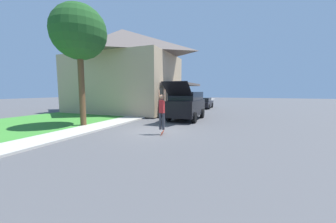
# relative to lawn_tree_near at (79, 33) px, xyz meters

# --- Properties ---
(ground_plane) EXTENTS (120.00, 120.00, 0.00)m
(ground_plane) POSITION_rel_lawn_tree_near_xyz_m (4.62, 0.51, -5.76)
(ground_plane) COLOR #49494C
(lawn) EXTENTS (10.00, 80.00, 0.08)m
(lawn) POSITION_rel_lawn_tree_near_xyz_m (-3.38, 6.51, -5.72)
(lawn) COLOR #387F2D
(lawn) RESTS_ON ground_plane
(sidewalk) EXTENTS (1.80, 80.00, 0.10)m
(sidewalk) POSITION_rel_lawn_tree_near_xyz_m (1.02, 6.51, -5.71)
(sidewalk) COLOR #ADA89E
(sidewalk) RESTS_ON ground_plane
(house) EXTENTS (13.60, 7.88, 8.60)m
(house) POSITION_rel_lawn_tree_near_xyz_m (-2.56, 8.12, -1.21)
(house) COLOR tan
(house) RESTS_ON lawn
(lawn_tree_near) EXTENTS (3.29, 3.29, 7.38)m
(lawn_tree_near) POSITION_rel_lawn_tree_near_xyz_m (0.00, 0.00, 0.00)
(lawn_tree_near) COLOR brown
(lawn_tree_near) RESTS_ON lawn
(suv_parked) EXTENTS (2.20, 5.19, 2.88)m
(suv_parked) POSITION_rel_lawn_tree_near_xyz_m (5.30, 5.27, -4.56)
(suv_parked) COLOR black
(suv_parked) RESTS_ON ground_plane
(car_down_street) EXTENTS (1.91, 4.38, 1.40)m
(car_down_street) POSITION_rel_lawn_tree_near_xyz_m (4.66, 15.90, -5.07)
(car_down_street) COLOR black
(car_down_street) RESTS_ON ground_plane
(skateboarder) EXTENTS (0.41, 0.24, 2.06)m
(skateboarder) POSITION_rel_lawn_tree_near_xyz_m (5.57, -0.21, -4.42)
(skateboarder) COLOR #38383D
(skateboarder) RESTS_ON ground_plane
(skateboard) EXTENTS (0.29, 0.80, 0.30)m
(skateboard) POSITION_rel_lawn_tree_near_xyz_m (5.55, -0.14, -5.67)
(skateboard) COLOR #B73D23
(skateboard) RESTS_ON ground_plane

